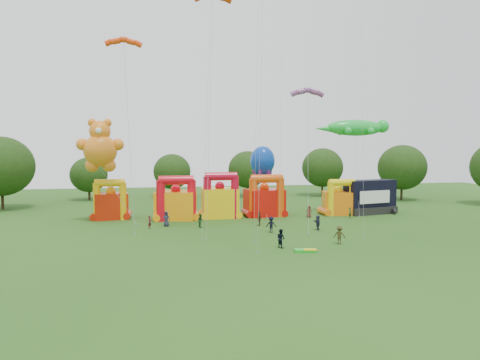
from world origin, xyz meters
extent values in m
plane|color=#224C15|center=(0.00, 0.00, 0.00)|extent=(160.00, 160.00, 0.00)
cylinder|color=#352314|center=(36.30, 41.89, 1.86)|extent=(0.44, 0.44, 3.72)
ellipsoid|color=#1E3811|center=(36.30, 41.89, 6.41)|extent=(9.30, 9.30, 8.89)
cylinder|color=#352314|center=(23.86, 52.24, 1.75)|extent=(0.44, 0.44, 3.51)
ellipsoid|color=#1E3811|center=(23.86, 52.24, 6.04)|extent=(8.77, 8.78, 8.39)
cylinder|color=#352314|center=(7.75, 53.88, 1.65)|extent=(0.44, 0.44, 3.30)
ellipsoid|color=#1E3811|center=(7.75, 53.88, 5.68)|extent=(8.25, 8.25, 7.88)
cylinder|color=#352314|center=(-8.03, 55.86, 1.55)|extent=(0.44, 0.44, 3.09)
ellipsoid|color=#1E3811|center=(-8.03, 55.86, 5.32)|extent=(7.73, 7.72, 7.38)
cylinder|color=#352314|center=(-24.27, 53.15, 1.44)|extent=(0.44, 0.44, 2.88)
ellipsoid|color=#1E3811|center=(-24.27, 53.15, 4.96)|extent=(7.20, 7.20, 6.88)
cylinder|color=#352314|center=(-36.30, 41.89, 2.07)|extent=(0.44, 0.44, 4.14)
ellipsoid|color=#1E3811|center=(-36.30, 41.89, 7.13)|extent=(10.35, 10.35, 9.89)
cube|color=red|center=(-17.51, 28.34, 1.84)|extent=(5.03, 4.27, 3.67)
cylinder|color=#EDB20C|center=(-19.27, 27.03, 2.62)|extent=(0.99, 0.99, 5.24)
cylinder|color=#EDB20C|center=(-15.75, 27.03, 2.62)|extent=(0.99, 0.99, 5.24)
cylinder|color=#EDB20C|center=(-17.51, 27.03, 5.24)|extent=(4.02, 1.04, 1.04)
sphere|color=#EDB20C|center=(-17.51, 28.34, 3.97)|extent=(1.40, 1.40, 1.40)
cube|color=orange|center=(-8.43, 26.24, 1.98)|extent=(6.22, 5.38, 3.96)
cylinder|color=red|center=(-10.55, 24.66, 2.83)|extent=(1.20, 1.20, 5.65)
cylinder|color=red|center=(-6.31, 24.66, 2.83)|extent=(1.20, 1.20, 5.65)
cylinder|color=red|center=(-8.43, 24.66, 5.65)|extent=(4.84, 1.26, 1.26)
sphere|color=red|center=(-8.43, 26.24, 4.26)|extent=(1.40, 1.40, 1.40)
cube|color=yellow|center=(-2.09, 26.61, 2.13)|extent=(5.10, 4.10, 4.25)
cylinder|color=red|center=(-4.07, 25.15, 3.04)|extent=(1.11, 1.11, 6.08)
cylinder|color=red|center=(-0.12, 25.15, 3.04)|extent=(1.11, 1.11, 6.08)
cylinder|color=red|center=(-2.09, 25.15, 6.08)|extent=(4.51, 1.17, 1.17)
sphere|color=red|center=(-2.09, 26.61, 4.55)|extent=(1.40, 1.40, 1.40)
cube|color=red|center=(4.67, 27.00, 1.98)|extent=(5.85, 4.99, 3.95)
cylinder|color=#F04E0D|center=(2.63, 25.48, 2.82)|extent=(1.15, 1.15, 5.65)
cylinder|color=#F04E0D|center=(6.71, 25.48, 2.82)|extent=(1.15, 1.15, 5.65)
cylinder|color=#F04E0D|center=(4.67, 25.48, 5.65)|extent=(4.66, 1.21, 1.21)
sphere|color=#F04E0D|center=(4.67, 27.00, 4.25)|extent=(1.40, 1.40, 1.40)
cube|color=orange|center=(16.05, 26.21, 1.74)|extent=(5.14, 4.49, 3.48)
cylinder|color=yellow|center=(14.32, 24.92, 2.48)|extent=(0.98, 0.98, 4.97)
cylinder|color=yellow|center=(17.78, 24.92, 2.48)|extent=(0.98, 0.98, 4.97)
cylinder|color=yellow|center=(16.05, 24.92, 4.97)|extent=(3.95, 1.02, 1.02)
sphere|color=yellow|center=(16.05, 26.21, 3.78)|extent=(1.40, 1.40, 1.40)
cube|color=black|center=(21.23, 25.86, 0.55)|extent=(8.64, 4.80, 1.10)
cube|color=black|center=(21.23, 26.06, 3.14)|extent=(8.55, 4.41, 4.08)
cube|color=white|center=(21.23, 24.48, 2.73)|extent=(5.51, 1.33, 1.92)
cylinder|color=black|center=(17.96, 24.64, 0.40)|extent=(0.30, 0.90, 0.90)
cylinder|color=black|center=(24.49, 24.64, 0.40)|extent=(0.30, 0.90, 0.90)
sphere|color=orange|center=(-18.53, 26.08, 9.74)|extent=(4.45, 4.45, 4.45)
sphere|color=orange|center=(-18.53, 26.08, 12.37)|extent=(2.83, 2.83, 2.83)
sphere|color=orange|center=(-19.55, 26.08, 13.48)|extent=(1.11, 1.11, 1.11)
sphere|color=orange|center=(-17.52, 26.08, 13.48)|extent=(1.11, 1.11, 1.11)
sphere|color=orange|center=(-20.86, 26.08, 10.55)|extent=(1.62, 1.62, 1.62)
sphere|color=orange|center=(-16.21, 26.08, 10.55)|extent=(1.62, 1.62, 1.62)
sphere|color=orange|center=(-19.65, 26.08, 7.71)|extent=(1.82, 1.82, 1.82)
sphere|color=orange|center=(-17.42, 26.08, 7.71)|extent=(1.82, 1.82, 1.82)
sphere|color=white|center=(-18.53, 24.72, 12.37)|extent=(0.81, 0.81, 0.81)
ellipsoid|color=green|center=(19.45, 27.88, 13.27)|extent=(9.47, 2.96, 2.52)
sphere|color=green|center=(24.08, 27.88, 13.55)|extent=(2.03, 2.03, 2.03)
cone|color=green|center=(14.65, 27.88, 13.09)|extent=(3.70, 1.48, 1.48)
sphere|color=green|center=(21.30, 29.36, 12.72)|extent=(1.11, 1.11, 1.11)
sphere|color=green|center=(21.30, 26.40, 12.72)|extent=(1.11, 1.11, 1.11)
sphere|color=green|center=(17.60, 29.36, 12.72)|extent=(1.11, 1.11, 1.11)
sphere|color=green|center=(17.60, 26.40, 12.72)|extent=(1.11, 1.11, 1.11)
ellipsoid|color=#0B3BA9|center=(5.27, 30.65, 8.10)|extent=(3.87, 3.87, 4.65)
cone|color=#591E8C|center=(6.53, 30.65, 5.97)|extent=(0.87, 0.87, 3.10)
cone|color=#591E8C|center=(5.90, 31.74, 5.97)|extent=(0.87, 0.87, 3.10)
cone|color=#591E8C|center=(4.65, 31.74, 5.97)|extent=(0.87, 0.87, 3.10)
cone|color=#591E8C|center=(4.02, 30.65, 5.97)|extent=(0.87, 0.87, 3.10)
cone|color=#591E8C|center=(4.65, 29.56, 5.97)|extent=(0.87, 0.87, 3.10)
cone|color=#591E8C|center=(5.90, 29.56, 5.97)|extent=(0.87, 0.87, 3.10)
cube|color=green|center=(3.01, 4.07, 0.12)|extent=(2.17, 1.42, 0.24)
cube|color=yellow|center=(3.41, 3.77, 0.26)|extent=(1.30, 0.85, 0.10)
imported|color=#222639|center=(-9.89, 20.53, 0.98)|extent=(1.08, 0.85, 1.95)
imported|color=#561822|center=(-11.94, 19.39, 0.81)|extent=(0.60, 0.70, 1.63)
imported|color=#1A4220|center=(-5.62, 19.03, 0.86)|extent=(0.85, 0.98, 1.72)
imported|color=black|center=(2.29, 14.05, 0.95)|extent=(1.37, 0.99, 1.90)
imported|color=#45311B|center=(1.97, 18.83, 0.94)|extent=(0.92, 1.19, 1.88)
imported|color=#24263C|center=(8.33, 14.58, 0.91)|extent=(0.63, 1.71, 1.81)
imported|color=#521F17|center=(10.66, 24.10, 0.86)|extent=(0.92, 0.67, 1.73)
imported|color=#19401E|center=(16.33, 22.50, 0.76)|extent=(0.66, 0.64, 1.52)
imported|color=black|center=(1.19, 6.17, 0.95)|extent=(1.04, 1.14, 1.90)
imported|color=#3A3317|center=(7.67, 6.66, 0.96)|extent=(1.43, 1.24, 1.92)
camera|label=1|loc=(-10.74, -34.63, 9.78)|focal=32.00mm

